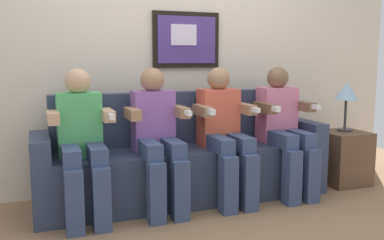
{
  "coord_description": "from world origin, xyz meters",
  "views": [
    {
      "loc": [
        -1.16,
        -2.95,
        1.18
      ],
      "look_at": [
        0.0,
        0.15,
        0.7
      ],
      "focal_mm": 39.59,
      "sensor_mm": 36.0,
      "label": 1
    }
  ],
  "objects_px": {
    "person_left_center": "(157,134)",
    "person_rightmost": "(284,126)",
    "person_leftmost": "(82,139)",
    "couch": "(185,163)",
    "table_lamp": "(346,93)",
    "side_table_right": "(343,158)",
    "person_right_center": "(224,129)"
  },
  "relations": [
    {
      "from": "couch",
      "to": "side_table_right",
      "type": "relative_size",
      "value": 4.85
    },
    {
      "from": "couch",
      "to": "person_leftmost",
      "type": "height_order",
      "value": "person_leftmost"
    },
    {
      "from": "couch",
      "to": "person_rightmost",
      "type": "distance_m",
      "value": 0.92
    },
    {
      "from": "person_right_center",
      "to": "person_rightmost",
      "type": "bearing_deg",
      "value": 0.0
    },
    {
      "from": "couch",
      "to": "person_left_center",
      "type": "distance_m",
      "value": 0.44
    },
    {
      "from": "person_right_center",
      "to": "table_lamp",
      "type": "height_order",
      "value": "person_right_center"
    },
    {
      "from": "person_leftmost",
      "to": "person_left_center",
      "type": "distance_m",
      "value": 0.57
    },
    {
      "from": "table_lamp",
      "to": "couch",
      "type": "bearing_deg",
      "value": 177.33
    },
    {
      "from": "couch",
      "to": "person_left_center",
      "type": "relative_size",
      "value": 2.18
    },
    {
      "from": "couch",
      "to": "person_right_center",
      "type": "xyz_separation_m",
      "value": [
        0.28,
        -0.17,
        0.29
      ]
    },
    {
      "from": "side_table_right",
      "to": "table_lamp",
      "type": "relative_size",
      "value": 1.09
    },
    {
      "from": "person_left_center",
      "to": "person_rightmost",
      "type": "distance_m",
      "value": 1.14
    },
    {
      "from": "person_leftmost",
      "to": "person_right_center",
      "type": "bearing_deg",
      "value": -0.02
    },
    {
      "from": "person_left_center",
      "to": "couch",
      "type": "bearing_deg",
      "value": 30.64
    },
    {
      "from": "person_leftmost",
      "to": "person_right_center",
      "type": "relative_size",
      "value": 1.0
    },
    {
      "from": "side_table_right",
      "to": "person_leftmost",
      "type": "bearing_deg",
      "value": -178.55
    },
    {
      "from": "person_right_center",
      "to": "table_lamp",
      "type": "bearing_deg",
      "value": 4.15
    },
    {
      "from": "person_leftmost",
      "to": "person_left_center",
      "type": "height_order",
      "value": "same"
    },
    {
      "from": "person_right_center",
      "to": "table_lamp",
      "type": "xyz_separation_m",
      "value": [
        1.3,
        0.09,
        0.25
      ]
    },
    {
      "from": "side_table_right",
      "to": "person_right_center",
      "type": "bearing_deg",
      "value": -177.24
    },
    {
      "from": "person_left_center",
      "to": "table_lamp",
      "type": "xyz_separation_m",
      "value": [
        1.87,
        0.09,
        0.25
      ]
    },
    {
      "from": "side_table_right",
      "to": "table_lamp",
      "type": "xyz_separation_m",
      "value": [
        0.03,
        0.03,
        0.61
      ]
    },
    {
      "from": "person_rightmost",
      "to": "table_lamp",
      "type": "bearing_deg",
      "value": 7.35
    },
    {
      "from": "side_table_right",
      "to": "table_lamp",
      "type": "bearing_deg",
      "value": 51.33
    },
    {
      "from": "couch",
      "to": "person_leftmost",
      "type": "distance_m",
      "value": 0.92
    },
    {
      "from": "person_left_center",
      "to": "person_rightmost",
      "type": "xyz_separation_m",
      "value": [
        1.14,
        -0.0,
        0.0
      ]
    },
    {
      "from": "couch",
      "to": "person_right_center",
      "type": "bearing_deg",
      "value": -30.68
    },
    {
      "from": "person_right_center",
      "to": "side_table_right",
      "type": "distance_m",
      "value": 1.33
    },
    {
      "from": "person_leftmost",
      "to": "person_rightmost",
      "type": "xyz_separation_m",
      "value": [
        1.71,
        -0.0,
        0.0
      ]
    },
    {
      "from": "couch",
      "to": "person_leftmost",
      "type": "relative_size",
      "value": 2.18
    },
    {
      "from": "person_rightmost",
      "to": "side_table_right",
      "type": "xyz_separation_m",
      "value": [
        0.71,
        0.06,
        -0.36
      ]
    },
    {
      "from": "person_leftmost",
      "to": "person_right_center",
      "type": "height_order",
      "value": "same"
    }
  ]
}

